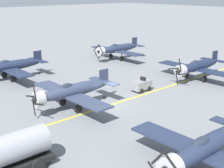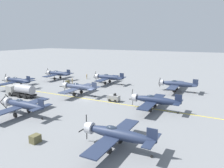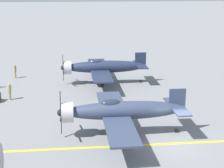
% 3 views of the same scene
% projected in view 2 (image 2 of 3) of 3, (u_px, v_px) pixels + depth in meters
% --- Properties ---
extents(ground_plane, '(400.00, 400.00, 0.00)m').
position_uv_depth(ground_plane, '(88.00, 99.00, 50.36)').
color(ground_plane, slate).
extents(taxiway_stripe, '(0.30, 160.00, 0.01)m').
position_uv_depth(taxiway_stripe, '(88.00, 99.00, 50.36)').
color(taxiway_stripe, yellow).
rests_on(taxiway_stripe, ground).
extents(airplane_mid_center, '(12.00, 9.98, 3.77)m').
position_uv_depth(airplane_mid_center, '(79.00, 87.00, 53.49)').
color(airplane_mid_center, '#353F59').
rests_on(airplane_mid_center, ground).
extents(airplane_near_right, '(12.00, 9.98, 3.65)m').
position_uv_depth(airplane_near_right, '(177.00, 84.00, 57.11)').
color(airplane_near_right, '#27314B').
rests_on(airplane_near_right, ground).
extents(airplane_mid_right, '(12.00, 9.98, 3.65)m').
position_uv_depth(airplane_mid_right, '(108.00, 77.00, 66.85)').
color(airplane_mid_right, '#212B45').
rests_on(airplane_mid_right, ground).
extents(airplane_mid_left, '(12.00, 9.98, 3.65)m').
position_uv_depth(airplane_mid_left, '(23.00, 105.00, 39.25)').
color(airplane_mid_left, '#252F49').
rests_on(airplane_mid_left, ground).
extents(airplane_far_right, '(12.00, 9.98, 3.65)m').
position_uv_depth(airplane_far_right, '(58.00, 74.00, 74.18)').
color(airplane_far_right, '#1F2A43').
rests_on(airplane_far_right, ground).
extents(airplane_near_left, '(12.00, 9.98, 3.80)m').
position_uv_depth(airplane_near_left, '(117.00, 134.00, 27.22)').
color(airplane_near_left, '#232D46').
rests_on(airplane_near_left, ground).
extents(airplane_far_center, '(12.00, 9.98, 3.65)m').
position_uv_depth(airplane_far_center, '(17.00, 81.00, 61.74)').
color(airplane_far_center, '#1C2640').
rests_on(airplane_far_center, ground).
extents(airplane_near_center, '(12.00, 9.98, 3.76)m').
position_uv_depth(airplane_near_center, '(154.00, 100.00, 42.17)').
color(airplane_near_center, '#1C2640').
rests_on(airplane_near_center, ground).
extents(fuel_tanker, '(2.68, 8.00, 2.98)m').
position_uv_depth(fuel_tanker, '(21.00, 90.00, 52.39)').
color(fuel_tanker, black).
rests_on(fuel_tanker, ground).
extents(tow_tractor, '(1.57, 2.60, 1.79)m').
position_uv_depth(tow_tractor, '(114.00, 98.00, 48.41)').
color(tow_tractor, gray).
rests_on(tow_tractor, ground).
extents(ground_crew_walking, '(0.38, 0.38, 1.76)m').
position_uv_depth(ground_crew_walking, '(87.00, 76.00, 75.15)').
color(ground_crew_walking, tan).
rests_on(ground_crew_walking, ground).
extents(ground_crew_inspecting, '(0.38, 0.38, 1.74)m').
position_uv_depth(ground_crew_inspecting, '(72.00, 81.00, 67.12)').
color(ground_crew_inspecting, tan).
rests_on(ground_crew_inspecting, ground).
extents(supply_crate_mid_lane, '(1.34, 1.14, 1.07)m').
position_uv_depth(supply_crate_mid_lane, '(35.00, 139.00, 29.22)').
color(supply_crate_mid_lane, brown).
rests_on(supply_crate_mid_lane, ground).
extents(supply_crate_outboard, '(1.33, 1.21, 0.92)m').
position_uv_depth(supply_crate_outboard, '(67.00, 82.00, 67.38)').
color(supply_crate_outboard, brown).
rests_on(supply_crate_outboard, ground).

